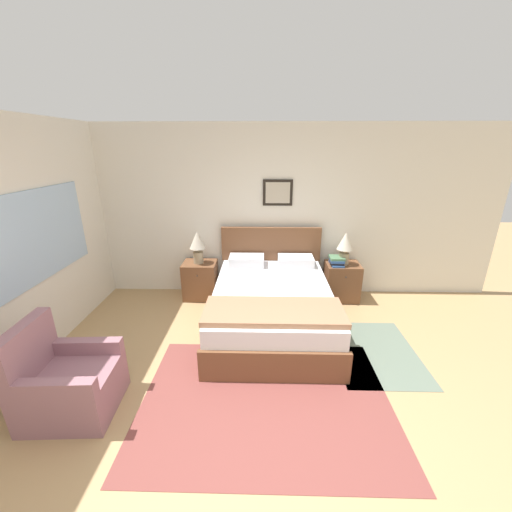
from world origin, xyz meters
name	(u,v)px	position (x,y,z in m)	size (l,w,h in m)	color
ground_plane	(255,456)	(0.00, 0.00, 0.00)	(16.00, 16.00, 0.00)	tan
wall_back	(261,213)	(0.00, 2.98, 1.30)	(7.28, 0.09, 2.60)	silver
wall_left	(36,240)	(-2.47, 1.48, 1.30)	(0.08, 5.35, 2.60)	silver
area_rug_main	(266,400)	(0.08, 0.57, 0.00)	(2.33, 1.71, 0.01)	brown
area_rug_bedside	(374,351)	(1.36, 1.34, 0.00)	(0.94, 1.26, 0.01)	slate
bed	(272,305)	(0.17, 1.86, 0.31)	(1.53, 2.10, 1.10)	brown
armchair	(66,383)	(-1.69, 0.43, 0.29)	(0.77, 0.69, 0.88)	#8E606B
nightstand_near_window	(200,280)	(-0.93, 2.70, 0.29)	(0.51, 0.44, 0.58)	brown
nightstand_by_door	(342,281)	(1.27, 2.70, 0.29)	(0.51, 0.44, 0.58)	brown
table_lamp_near_window	(198,244)	(-0.94, 2.69, 0.89)	(0.24, 0.24, 0.50)	gray
table_lamp_by_door	(345,245)	(1.26, 2.69, 0.89)	(0.24, 0.24, 0.50)	gray
book_thick_bottom	(336,264)	(1.15, 2.66, 0.59)	(0.19, 0.28, 0.03)	#335693
book_hardcover_middle	(337,262)	(1.15, 2.66, 0.62)	(0.22, 0.22, 0.03)	#232328
book_novel_upper	(337,260)	(1.15, 2.66, 0.66)	(0.21, 0.25, 0.04)	#335693
book_slim_near_top	(337,258)	(1.15, 2.66, 0.69)	(0.22, 0.23, 0.03)	#4C7551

